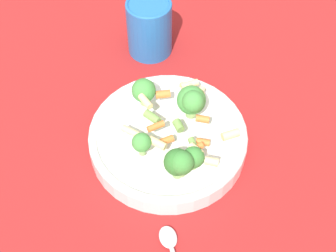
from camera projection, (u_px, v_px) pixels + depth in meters
ground_plane at (168, 146)px, 0.79m from camera, size 3.00×3.00×0.00m
bowl at (168, 138)px, 0.77m from camera, size 0.26×0.26×0.04m
pasta_salad at (177, 124)px, 0.72m from camera, size 0.17×0.20×0.07m
cup at (149, 27)px, 0.89m from camera, size 0.09×0.09×0.11m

